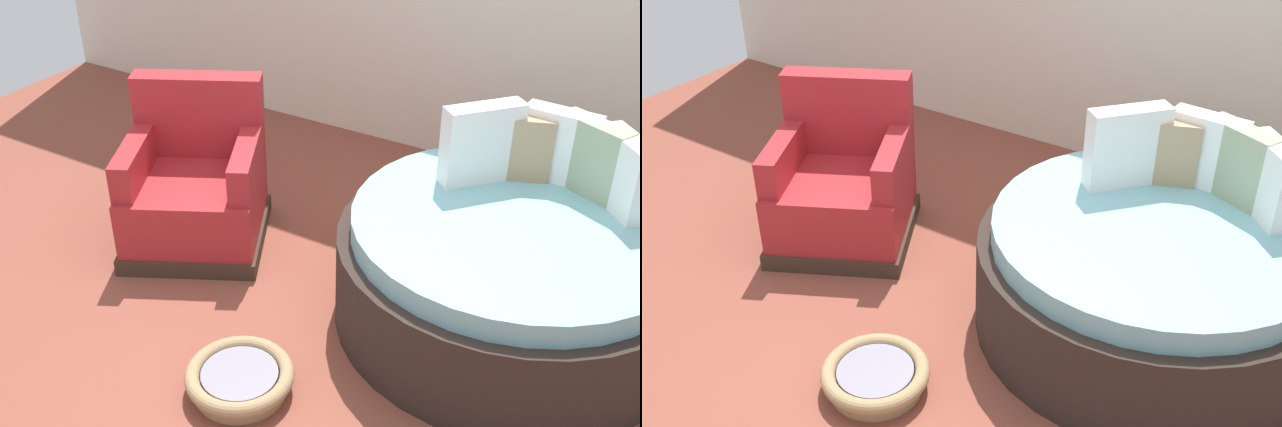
% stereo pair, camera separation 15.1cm
% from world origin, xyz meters
% --- Properties ---
extents(ground_plane, '(8.00, 8.00, 0.02)m').
position_xyz_m(ground_plane, '(0.00, 0.00, -0.01)').
color(ground_plane, brown).
extents(round_daybed, '(1.75, 1.75, 1.04)m').
position_xyz_m(round_daybed, '(0.65, 0.69, 0.33)').
color(round_daybed, '#2D231E').
rests_on(round_daybed, ground_plane).
extents(red_armchair, '(1.08, 1.08, 0.94)m').
position_xyz_m(red_armchair, '(-1.21, 0.48, 0.33)').
color(red_armchair, '#38281E').
rests_on(red_armchair, ground_plane).
extents(pet_basket, '(0.51, 0.51, 0.13)m').
position_xyz_m(pet_basket, '(-0.21, -0.46, 0.07)').
color(pet_basket, '#9E7F56').
rests_on(pet_basket, ground_plane).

